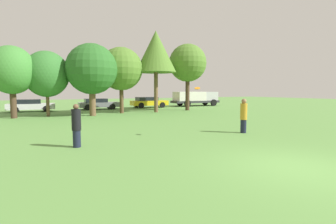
{
  "coord_description": "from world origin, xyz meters",
  "views": [
    {
      "loc": [
        -6.49,
        -4.52,
        2.17
      ],
      "look_at": [
        -1.03,
        5.74,
        1.18
      ],
      "focal_mm": 27.4,
      "sensor_mm": 36.0,
      "label": 1
    }
  ],
  "objects_px": {
    "parked_car_white": "(30,105)",
    "tree_3": "(121,69)",
    "tree_2": "(92,69)",
    "person_thrower": "(76,126)",
    "tree_5": "(188,63)",
    "frisbee": "(197,88)",
    "tree_1": "(47,74)",
    "delivery_truck_silver": "(196,98)",
    "parked_car_grey": "(98,104)",
    "person_catcher": "(244,116)",
    "parked_car_yellow": "(149,102)",
    "tree_0": "(12,70)",
    "tree_4": "(156,52)"
  },
  "relations": [
    {
      "from": "parked_car_white",
      "to": "tree_3",
      "type": "bearing_deg",
      "value": -34.41
    },
    {
      "from": "tree_2",
      "to": "person_thrower",
      "type": "bearing_deg",
      "value": -104.35
    },
    {
      "from": "tree_5",
      "to": "frisbee",
      "type": "bearing_deg",
      "value": -120.76
    },
    {
      "from": "tree_1",
      "to": "tree_3",
      "type": "relative_size",
      "value": 0.87
    },
    {
      "from": "tree_3",
      "to": "delivery_truck_silver",
      "type": "relative_size",
      "value": 0.91
    },
    {
      "from": "tree_2",
      "to": "parked_car_white",
      "type": "xyz_separation_m",
      "value": [
        -4.71,
        6.98,
        -3.26
      ]
    },
    {
      "from": "parked_car_grey",
      "to": "delivery_truck_silver",
      "type": "relative_size",
      "value": 0.66
    },
    {
      "from": "person_catcher",
      "to": "parked_car_yellow",
      "type": "height_order",
      "value": "person_catcher"
    },
    {
      "from": "tree_1",
      "to": "tree_2",
      "type": "height_order",
      "value": "tree_2"
    },
    {
      "from": "tree_0",
      "to": "delivery_truck_silver",
      "type": "relative_size",
      "value": 0.82
    },
    {
      "from": "delivery_truck_silver",
      "to": "parked_car_grey",
      "type": "bearing_deg",
      "value": -176.92
    },
    {
      "from": "person_thrower",
      "to": "parked_car_white",
      "type": "bearing_deg",
      "value": 98.56
    },
    {
      "from": "person_thrower",
      "to": "parked_car_yellow",
      "type": "xyz_separation_m",
      "value": [
        11.45,
        19.31,
        -0.12
      ]
    },
    {
      "from": "tree_0",
      "to": "tree_5",
      "type": "bearing_deg",
      "value": 1.5
    },
    {
      "from": "parked_car_grey",
      "to": "person_catcher",
      "type": "bearing_deg",
      "value": -79.25
    },
    {
      "from": "tree_2",
      "to": "tree_0",
      "type": "bearing_deg",
      "value": 171.49
    },
    {
      "from": "person_catcher",
      "to": "frisbee",
      "type": "bearing_deg",
      "value": 1.61
    },
    {
      "from": "person_catcher",
      "to": "tree_1",
      "type": "relative_size",
      "value": 0.32
    },
    {
      "from": "parked_car_grey",
      "to": "parked_car_yellow",
      "type": "distance_m",
      "value": 6.29
    },
    {
      "from": "parked_car_white",
      "to": "person_thrower",
      "type": "bearing_deg",
      "value": -82.65
    },
    {
      "from": "parked_car_white",
      "to": "parked_car_grey",
      "type": "relative_size",
      "value": 1.0
    },
    {
      "from": "tree_3",
      "to": "delivery_truck_silver",
      "type": "bearing_deg",
      "value": 25.68
    },
    {
      "from": "tree_4",
      "to": "frisbee",
      "type": "bearing_deg",
      "value": -107.53
    },
    {
      "from": "tree_5",
      "to": "tree_1",
      "type": "bearing_deg",
      "value": -179.97
    },
    {
      "from": "person_catcher",
      "to": "parked_car_yellow",
      "type": "xyz_separation_m",
      "value": [
        3.44,
        19.83,
        -0.17
      ]
    },
    {
      "from": "person_catcher",
      "to": "tree_2",
      "type": "distance_m",
      "value": 13.87
    },
    {
      "from": "person_catcher",
      "to": "tree_5",
      "type": "height_order",
      "value": "tree_5"
    },
    {
      "from": "tree_0",
      "to": "tree_2",
      "type": "bearing_deg",
      "value": -8.51
    },
    {
      "from": "tree_5",
      "to": "tree_2",
      "type": "bearing_deg",
      "value": -172.87
    },
    {
      "from": "frisbee",
      "to": "tree_3",
      "type": "relative_size",
      "value": 0.04
    },
    {
      "from": "tree_4",
      "to": "tree_5",
      "type": "xyz_separation_m",
      "value": [
        4.04,
        0.57,
        -0.84
      ]
    },
    {
      "from": "tree_4",
      "to": "parked_car_white",
      "type": "xyz_separation_m",
      "value": [
        -11.03,
        6.26,
        -5.23
      ]
    },
    {
      "from": "tree_4",
      "to": "tree_1",
      "type": "bearing_deg",
      "value": 176.66
    },
    {
      "from": "person_thrower",
      "to": "tree_1",
      "type": "xyz_separation_m",
      "value": [
        -0.29,
        13.38,
        2.67
      ]
    },
    {
      "from": "parked_car_white",
      "to": "parked_car_yellow",
      "type": "height_order",
      "value": "parked_car_yellow"
    },
    {
      "from": "frisbee",
      "to": "tree_1",
      "type": "distance_m",
      "value": 14.91
    },
    {
      "from": "delivery_truck_silver",
      "to": "tree_5",
      "type": "bearing_deg",
      "value": -128.06
    },
    {
      "from": "frisbee",
      "to": "tree_1",
      "type": "relative_size",
      "value": 0.05
    },
    {
      "from": "person_catcher",
      "to": "parked_car_grey",
      "type": "bearing_deg",
      "value": -78.04
    },
    {
      "from": "tree_5",
      "to": "parked_car_yellow",
      "type": "relative_size",
      "value": 1.55
    },
    {
      "from": "person_catcher",
      "to": "frisbee",
      "type": "relative_size",
      "value": 6.49
    },
    {
      "from": "frisbee",
      "to": "tree_1",
      "type": "bearing_deg",
      "value": 111.82
    },
    {
      "from": "tree_4",
      "to": "parked_car_yellow",
      "type": "bearing_deg",
      "value": 72.53
    },
    {
      "from": "tree_1",
      "to": "parked_car_white",
      "type": "distance_m",
      "value": 6.5
    },
    {
      "from": "frisbee",
      "to": "delivery_truck_silver",
      "type": "xyz_separation_m",
      "value": [
        13.3,
        19.74,
        -1.09
      ]
    },
    {
      "from": "parked_car_white",
      "to": "parked_car_yellow",
      "type": "relative_size",
      "value": 0.97
    },
    {
      "from": "person_catcher",
      "to": "tree_3",
      "type": "height_order",
      "value": "tree_3"
    },
    {
      "from": "tree_0",
      "to": "parked_car_yellow",
      "type": "bearing_deg",
      "value": 24.09
    },
    {
      "from": "frisbee",
      "to": "tree_3",
      "type": "xyz_separation_m",
      "value": [
        0.81,
        13.74,
        1.89
      ]
    },
    {
      "from": "tree_1",
      "to": "parked_car_white",
      "type": "bearing_deg",
      "value": 103.09
    }
  ]
}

